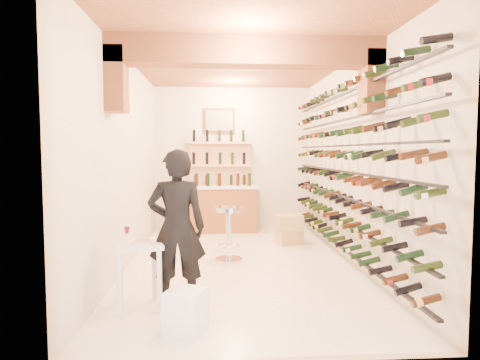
% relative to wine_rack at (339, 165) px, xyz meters
% --- Properties ---
extents(ground, '(6.00, 6.00, 0.00)m').
position_rel_wine_rack_xyz_m(ground, '(-1.53, 0.00, -1.55)').
color(ground, white).
rests_on(ground, ground).
extents(room_shell, '(3.52, 6.02, 3.21)m').
position_rel_wine_rack_xyz_m(room_shell, '(-1.53, -0.26, 0.70)').
color(room_shell, beige).
rests_on(room_shell, ground).
extents(wine_rack, '(0.32, 5.70, 2.56)m').
position_rel_wine_rack_xyz_m(wine_rack, '(0.00, 0.00, 0.00)').
color(wine_rack, black).
rests_on(wine_rack, ground).
extents(back_counter, '(1.70, 0.62, 1.29)m').
position_rel_wine_rack_xyz_m(back_counter, '(-1.83, 2.65, -1.02)').
color(back_counter, '#955A2E').
rests_on(back_counter, ground).
extents(back_shelving, '(1.40, 0.31, 2.73)m').
position_rel_wine_rack_xyz_m(back_shelving, '(-1.83, 2.89, -0.38)').
color(back_shelving, '#DCAB7B').
rests_on(back_shelving, ground).
extents(tasting_table, '(0.63, 0.63, 0.90)m').
position_rel_wine_rack_xyz_m(tasting_table, '(-2.80, -1.70, -0.94)').
color(tasting_table, white).
rests_on(tasting_table, ground).
extents(white_stool, '(0.44, 0.44, 0.43)m').
position_rel_wine_rack_xyz_m(white_stool, '(-2.23, -2.38, -1.34)').
color(white_stool, white).
rests_on(white_stool, ground).
extents(person, '(0.68, 0.48, 1.79)m').
position_rel_wine_rack_xyz_m(person, '(-2.37, -1.65, -0.65)').
color(person, black).
rests_on(person, ground).
extents(chrome_barstool, '(0.45, 0.45, 0.88)m').
position_rel_wine_rack_xyz_m(chrome_barstool, '(-1.72, 0.23, -1.04)').
color(chrome_barstool, silver).
rests_on(chrome_barstool, ground).
extents(crate_lower, '(0.54, 0.45, 0.28)m').
position_rel_wine_rack_xyz_m(crate_lower, '(-0.53, 1.33, -1.41)').
color(crate_lower, tan).
rests_on(crate_lower, ground).
extents(crate_upper, '(0.51, 0.37, 0.28)m').
position_rel_wine_rack_xyz_m(crate_upper, '(-0.53, 1.33, -1.13)').
color(crate_upper, tan).
rests_on(crate_upper, crate_lower).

